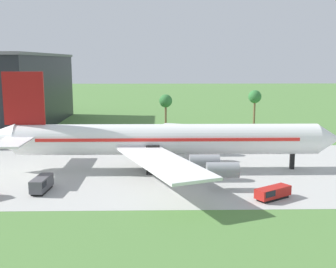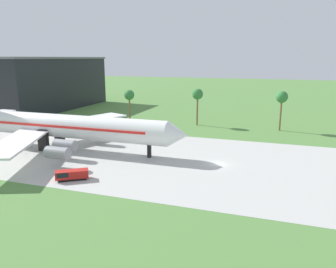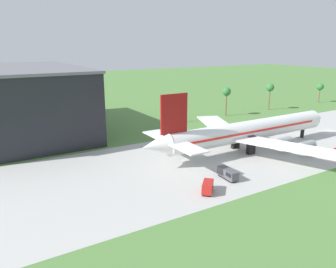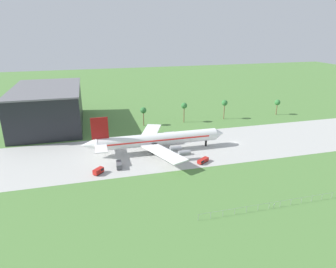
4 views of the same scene
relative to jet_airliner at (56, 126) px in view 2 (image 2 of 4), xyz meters
name	(u,v)px [view 2 (image 2 of 4)]	position (x,y,z in m)	size (l,w,h in m)	color
ground_plane	(218,164)	(40.21, 0.16, -5.72)	(600.00, 600.00, 0.00)	#517F3D
taxiway_strip	(218,164)	(40.21, 0.16, -5.71)	(320.00, 44.00, 0.02)	#B2B2AD
jet_airliner	(56,126)	(0.00, 0.00, 0.00)	(67.28, 51.97, 18.23)	white
catering_van	(71,175)	(16.13, -17.61, -4.70)	(6.00, 4.89, 1.83)	black
terminal_building	(35,83)	(-51.22, 53.94, 5.47)	(36.72, 61.20, 22.34)	black
palm_tree_row	(248,99)	(42.32, 39.15, 3.57)	(91.92, 3.60, 12.21)	brown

